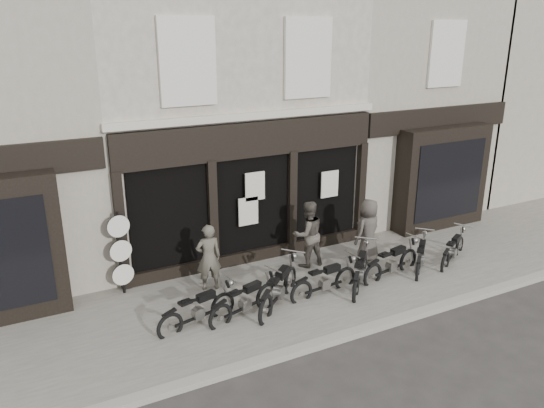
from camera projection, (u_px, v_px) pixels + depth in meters
name	position (u px, v px, depth m)	size (l,w,h in m)	color
ground_plane	(309.00, 313.00, 12.01)	(90.00, 90.00, 0.00)	#2D2B28
pavement	(290.00, 293.00, 12.75)	(30.00, 4.20, 0.12)	#635E57
kerb	(340.00, 337.00, 10.94)	(30.00, 0.25, 0.13)	gray
central_building	(209.00, 100.00, 15.74)	(7.30, 6.22, 8.34)	beige
neighbour_right	(381.00, 91.00, 18.46)	(5.60, 6.73, 8.34)	#A19888
filler_right	(535.00, 79.00, 22.07)	(11.00, 6.00, 8.20)	#A19888
motorcycle_0	(198.00, 313.00, 11.28)	(1.92, 0.74, 0.93)	black
motorcycle_1	(245.00, 303.00, 11.65)	(1.92, 0.86, 0.95)	black
motorcycle_2	(279.00, 291.00, 12.09)	(1.83, 1.64, 1.06)	black
motorcycle_3	(325.00, 283.00, 12.59)	(1.95, 0.53, 0.93)	black
motorcycle_4	(360.00, 274.00, 13.01)	(1.63, 1.68, 1.01)	black
motorcycle_5	(392.00, 265.00, 13.50)	(2.03, 0.72, 0.98)	black
motorcycle_6	(421.00, 258.00, 13.96)	(1.53, 1.45, 0.91)	black
motorcycle_7	(453.00, 252.00, 14.35)	(1.73, 1.13, 0.91)	black
man_left	(209.00, 257.00, 12.59)	(0.60, 0.40, 1.66)	#4F4B40
man_centre	(308.00, 234.00, 13.84)	(0.87, 0.68, 1.79)	#49433B
man_right	(368.00, 231.00, 14.15)	(0.85, 0.55, 1.74)	#423D37
advert_sign_post	(121.00, 257.00, 12.36)	(0.53, 0.34, 2.16)	black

